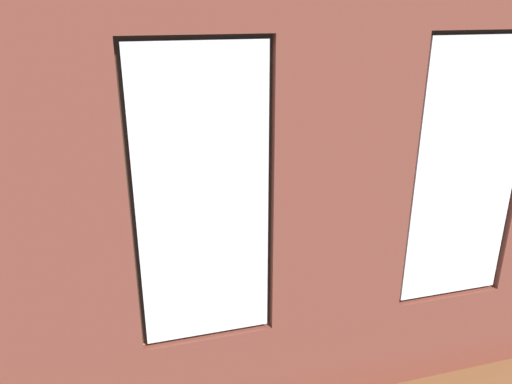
{
  "coord_description": "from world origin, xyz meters",
  "views": [
    {
      "loc": [
        1.4,
        5.27,
        2.89
      ],
      "look_at": [
        0.03,
        0.4,
        0.95
      ],
      "focal_mm": 35.0,
      "sensor_mm": 36.0,
      "label": 1
    }
  ],
  "objects": [
    {
      "name": "candle_jar",
      "position": [
        -0.02,
        0.14,
        0.47
      ],
      "size": [
        0.08,
        0.08,
        0.12
      ],
      "primitive_type": "cylinder",
      "color": "#B7333D",
      "rests_on": "coffee_table"
    },
    {
      "name": "potted_plant_near_tv",
      "position": [
        2.15,
        1.32,
        0.61
      ],
      "size": [
        1.14,
        0.98,
        1.44
      ],
      "color": "#47423D",
      "rests_on": "ground_plane"
    },
    {
      "name": "remote_silver",
      "position": [
        0.54,
        0.14,
        0.42
      ],
      "size": [
        0.1,
        0.18,
        0.02
      ],
      "primitive_type": "cube",
      "rotation": [
        0.0,
        0.0,
        6.0
      ],
      "color": "#B2B2B7",
      "rests_on": "coffee_table"
    },
    {
      "name": "couch_left",
      "position": [
        -2.34,
        -0.12,
        0.33
      ],
      "size": [
        1.03,
        1.93,
        0.8
      ],
      "rotation": [
        0.0,
        0.0,
        1.49
      ],
      "color": "black",
      "rests_on": "ground_plane"
    },
    {
      "name": "coffee_table",
      "position": [
        0.09,
        0.01,
        0.36
      ],
      "size": [
        1.49,
        0.85,
        0.41
      ],
      "color": "#A87547",
      "rests_on": "ground_plane"
    },
    {
      "name": "media_console",
      "position": [
        2.69,
        0.4,
        0.26
      ],
      "size": [
        0.93,
        0.42,
        0.52
      ],
      "primitive_type": "cube",
      "color": "black",
      "rests_on": "ground_plane"
    },
    {
      "name": "potted_plant_mid_room_small",
      "position": [
        -0.95,
        -0.54,
        0.43
      ],
      "size": [
        0.4,
        0.4,
        0.63
      ],
      "color": "beige",
      "rests_on": "ground_plane"
    },
    {
      "name": "potted_plant_corner_near_left",
      "position": [
        -2.49,
        -1.78,
        0.52
      ],
      "size": [
        1.06,
        0.95,
        1.14
      ],
      "color": "#9E5638",
      "rests_on": "ground_plane"
    },
    {
      "name": "table_plant_small",
      "position": [
        -0.32,
        -0.13,
        0.51
      ],
      "size": [
        0.12,
        0.12,
        0.18
      ],
      "color": "beige",
      "rests_on": "coffee_table"
    },
    {
      "name": "brick_wall_with_windows",
      "position": [
        0.0,
        2.41,
        1.56
      ],
      "size": [
        6.08,
        0.3,
        3.18
      ],
      "color": "brown",
      "rests_on": "ground_plane"
    },
    {
      "name": "cup_ceramic",
      "position": [
        0.09,
        0.01,
        0.46
      ],
      "size": [
        0.09,
        0.09,
        0.11
      ],
      "primitive_type": "cylinder",
      "color": "#33567F",
      "rests_on": "coffee_table"
    },
    {
      "name": "potted_plant_between_couches",
      "position": [
        -1.2,
        1.71,
        0.54
      ],
      "size": [
        0.74,
        0.71,
        1.27
      ],
      "color": "#9E5638",
      "rests_on": "ground_plane"
    },
    {
      "name": "couch_by_window",
      "position": [
        0.13,
        1.76,
        0.33
      ],
      "size": [
        1.77,
        0.87,
        0.8
      ],
      "color": "black",
      "rests_on": "ground_plane"
    },
    {
      "name": "ground_plane",
      "position": [
        0.0,
        0.0,
        -0.05
      ],
      "size": [
        6.68,
        5.58,
        0.1
      ],
      "primitive_type": "cube",
      "color": "brown"
    },
    {
      "name": "remote_black",
      "position": [
        0.28,
        -0.09,
        0.42
      ],
      "size": [
        0.06,
        0.17,
        0.02
      ],
      "primitive_type": "cube",
      "rotation": [
        0.0,
        0.0,
        6.22
      ],
      "color": "black",
      "rests_on": "coffee_table"
    },
    {
      "name": "potted_plant_by_left_couch",
      "position": [
        -1.94,
        -1.5,
        0.52
      ],
      "size": [
        0.39,
        0.39,
        0.74
      ],
      "color": "brown",
      "rests_on": "ground_plane"
    }
  ]
}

